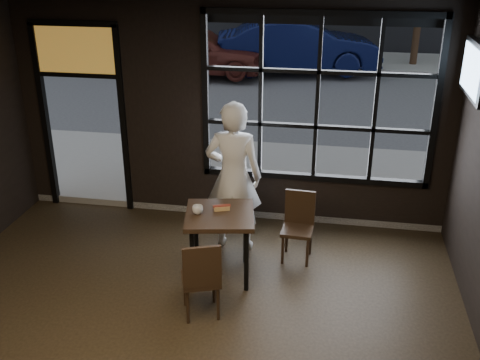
% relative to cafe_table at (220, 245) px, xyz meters
% --- Properties ---
extents(ceiling, '(6.00, 7.00, 0.02)m').
position_rel_cafe_table_xyz_m(ceiling, '(-0.21, -1.92, 2.79)').
color(ceiling, black).
rests_on(ceiling, ground).
extents(window_frame, '(3.06, 0.12, 2.28)m').
position_rel_cafe_table_xyz_m(window_frame, '(0.99, 1.58, 1.38)').
color(window_frame, black).
rests_on(window_frame, ground).
extents(stained_transom, '(1.20, 0.06, 0.70)m').
position_rel_cafe_table_xyz_m(stained_transom, '(-2.31, 1.58, 1.93)').
color(stained_transom, orange).
rests_on(stained_transom, ground).
extents(street_asphalt, '(60.00, 41.00, 0.04)m').
position_rel_cafe_table_xyz_m(street_asphalt, '(-0.21, 22.08, -0.44)').
color(street_asphalt, '#545456').
rests_on(street_asphalt, ground).
extents(cafe_table, '(0.91, 0.91, 0.85)m').
position_rel_cafe_table_xyz_m(cafe_table, '(0.00, 0.00, 0.00)').
color(cafe_table, black).
rests_on(cafe_table, floor).
extents(chair_near, '(0.51, 0.51, 0.92)m').
position_rel_cafe_table_xyz_m(chair_near, '(-0.06, -0.74, 0.04)').
color(chair_near, black).
rests_on(chair_near, floor).
extents(chair_window, '(0.40, 0.40, 0.87)m').
position_rel_cafe_table_xyz_m(chair_window, '(0.87, 0.54, 0.01)').
color(chair_window, black).
rests_on(chair_window, floor).
extents(man, '(0.72, 0.47, 1.96)m').
position_rel_cafe_table_xyz_m(man, '(0.02, 0.74, 0.56)').
color(man, silver).
rests_on(man, floor).
extents(hotdog, '(0.22, 0.14, 0.06)m').
position_rel_cafe_table_xyz_m(hotdog, '(0.01, 0.08, 0.45)').
color(hotdog, tan).
rests_on(hotdog, cafe_table).
extents(cup, '(0.14, 0.14, 0.10)m').
position_rel_cafe_table_xyz_m(cup, '(-0.25, -0.05, 0.47)').
color(cup, silver).
rests_on(cup, cafe_table).
extents(tv, '(0.12, 1.03, 0.61)m').
position_rel_cafe_table_xyz_m(tv, '(2.72, 0.86, 1.98)').
color(tv, black).
rests_on(tv, wall_right).
extents(navy_car, '(4.88, 2.46, 1.53)m').
position_rel_cafe_table_xyz_m(navy_car, '(0.03, 10.89, 0.44)').
color(navy_car, black).
rests_on(navy_car, street_asphalt).
extents(maroon_car, '(4.01, 1.67, 1.36)m').
position_rel_cafe_table_xyz_m(maroon_car, '(-2.80, 10.13, 0.36)').
color(maroon_car, '#521F19').
rests_on(maroon_car, street_asphalt).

